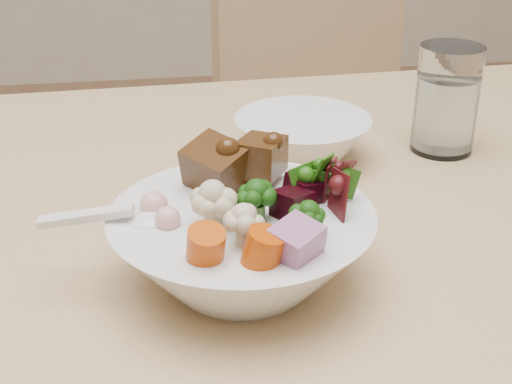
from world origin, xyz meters
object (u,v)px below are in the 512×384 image
dining_table (486,312)px  side_bowl (302,139)px  food_bowl (244,241)px  chair_far (344,149)px  water_glass (446,104)px

dining_table → side_bowl: bearing=124.1°
dining_table → food_bowl: 0.26m
dining_table → food_bowl: (-0.23, -0.03, 0.12)m
chair_far → dining_table: bearing=-116.8°
chair_far → side_bowl: (-0.22, -0.59, 0.28)m
food_bowl → side_bowl: 0.24m
dining_table → food_bowl: size_ratio=8.52×
chair_far → food_bowl: chair_far is taller
dining_table → chair_far: 0.80m
dining_table → chair_far: chair_far is taller
chair_far → food_bowl: bearing=-131.8°
chair_far → water_glass: bearing=-116.7°
dining_table → water_glass: size_ratio=14.78×
side_bowl → water_glass: bearing=1.5°
dining_table → water_glass: water_glass is taller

